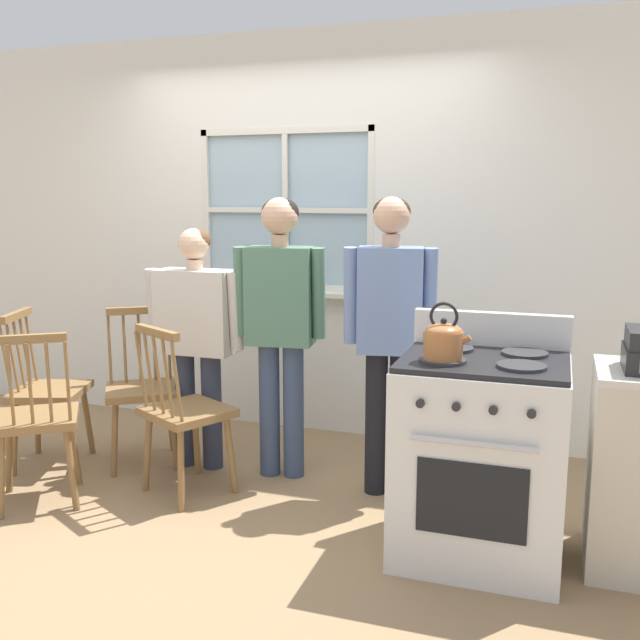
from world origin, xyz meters
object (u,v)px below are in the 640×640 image
(chair_center_cluster, at_px, (142,391))
(person_elderly_left, at_px, (196,326))
(person_adult_right, at_px, (390,321))
(kettle, at_px, (443,339))
(chair_near_stove, at_px, (36,421))
(chair_near_wall, at_px, (47,392))
(potted_plant, at_px, (297,279))
(chair_by_window, at_px, (184,414))
(stove, at_px, (481,456))
(person_teen_center, at_px, (280,311))

(chair_center_cluster, height_order, person_elderly_left, person_elderly_left)
(person_adult_right, xyz_separation_m, kettle, (0.39, -0.66, 0.05))
(chair_near_stove, bearing_deg, chair_near_wall, -90.89)
(person_elderly_left, distance_m, potted_plant, 0.90)
(chair_by_window, xyz_separation_m, chair_center_cluster, (-0.48, 0.33, 0.00))
(stove, xyz_separation_m, potted_plant, (-1.39, 1.37, 0.60))
(chair_near_stove, xyz_separation_m, person_adult_right, (1.73, 0.72, 0.52))
(chair_near_stove, distance_m, person_elderly_left, 1.02)
(chair_near_wall, height_order, person_teen_center, person_teen_center)
(chair_by_window, bearing_deg, kettle, -163.90)
(chair_near_stove, bearing_deg, person_adult_right, 167.58)
(person_teen_center, distance_m, kettle, 1.26)
(person_elderly_left, bearing_deg, person_teen_center, 2.66)
(person_teen_center, bearing_deg, chair_center_cluster, 177.86)
(person_elderly_left, bearing_deg, chair_by_window, -72.70)
(person_teen_center, bearing_deg, stove, -33.31)
(person_elderly_left, distance_m, kettle, 1.72)
(chair_near_wall, distance_m, person_teen_center, 1.53)
(chair_by_window, bearing_deg, chair_near_stove, 56.32)
(person_elderly_left, bearing_deg, chair_center_cluster, -171.44)
(chair_near_wall, relative_size, chair_near_stove, 1.00)
(chair_near_wall, height_order, potted_plant, potted_plant)
(chair_by_window, bearing_deg, chair_center_cluster, -6.61)
(chair_near_wall, distance_m, stove, 2.62)
(chair_near_wall, relative_size, potted_plant, 2.84)
(chair_near_wall, bearing_deg, chair_by_window, -114.60)
(chair_by_window, distance_m, chair_center_cluster, 0.58)
(chair_near_wall, height_order, stove, stove)
(chair_by_window, height_order, potted_plant, potted_plant)
(stove, bearing_deg, person_adult_right, 136.10)
(person_teen_center, relative_size, person_adult_right, 1.00)
(person_teen_center, bearing_deg, chair_near_wall, -175.35)
(person_elderly_left, relative_size, person_teen_center, 0.89)
(chair_near_wall, bearing_deg, potted_plant, -66.69)
(chair_near_stove, distance_m, person_adult_right, 1.95)
(chair_near_wall, bearing_deg, stove, -114.52)
(chair_center_cluster, relative_size, person_adult_right, 0.59)
(person_elderly_left, height_order, potted_plant, person_elderly_left)
(kettle, xyz_separation_m, potted_plant, (-1.23, 1.50, 0.05))
(person_adult_right, bearing_deg, potted_plant, 124.06)
(stove, bearing_deg, chair_center_cluster, 166.44)
(person_elderly_left, relative_size, person_adult_right, 0.89)
(chair_center_cluster, xyz_separation_m, stove, (2.08, -0.50, 0.02))
(kettle, bearing_deg, potted_plant, 129.32)
(chair_center_cluster, height_order, potted_plant, potted_plant)
(chair_center_cluster, bearing_deg, chair_near_wall, 168.68)
(person_teen_center, xyz_separation_m, person_adult_right, (0.65, -0.05, -0.01))
(kettle, bearing_deg, person_elderly_left, 156.23)
(chair_center_cluster, xyz_separation_m, kettle, (1.92, -0.63, 0.57))
(chair_center_cluster, xyz_separation_m, potted_plant, (0.69, 0.86, 0.62))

